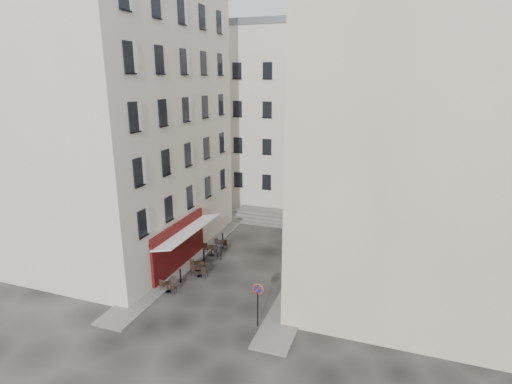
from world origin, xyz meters
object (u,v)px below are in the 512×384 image
at_px(no_parking_sign, 258,297).
at_px(bistro_table_a, 168,286).
at_px(bistro_table_b, 199,271).
at_px(pedestrian, 219,249).

height_order(no_parking_sign, bistro_table_a, no_parking_sign).
distance_m(no_parking_sign, bistro_table_b, 7.20).
height_order(no_parking_sign, pedestrian, no_parking_sign).
relative_size(no_parking_sign, bistro_table_a, 2.21).
bearing_deg(no_parking_sign, bistro_table_b, 140.69).
xyz_separation_m(bistro_table_a, bistro_table_b, (0.91, 2.56, 0.02)).
bearing_deg(bistro_table_b, bistro_table_a, -109.68).
xyz_separation_m(no_parking_sign, bistro_table_b, (-5.73, 4.12, -1.39)).
bearing_deg(pedestrian, no_parking_sign, 117.20).
bearing_deg(bistro_table_a, pedestrian, 79.60).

